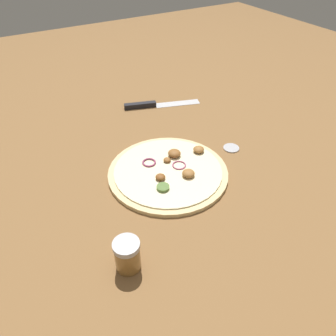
{
  "coord_description": "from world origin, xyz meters",
  "views": [
    {
      "loc": [
        0.35,
        0.59,
        0.57
      ],
      "look_at": [
        0.0,
        0.0,
        0.02
      ],
      "focal_mm": 35.0,
      "sensor_mm": 36.0,
      "label": 1
    }
  ],
  "objects_px": {
    "pizza": "(169,171)",
    "knife": "(150,105)",
    "spice_jar": "(127,255)",
    "loose_cap": "(231,148)"
  },
  "relations": [
    {
      "from": "knife",
      "to": "spice_jar",
      "type": "height_order",
      "value": "spice_jar"
    },
    {
      "from": "pizza",
      "to": "spice_jar",
      "type": "relative_size",
      "value": 4.48
    },
    {
      "from": "pizza",
      "to": "loose_cap",
      "type": "bearing_deg",
      "value": -178.18
    },
    {
      "from": "pizza",
      "to": "loose_cap",
      "type": "distance_m",
      "value": 0.22
    },
    {
      "from": "pizza",
      "to": "knife",
      "type": "relative_size",
      "value": 1.19
    },
    {
      "from": "knife",
      "to": "spice_jar",
      "type": "distance_m",
      "value": 0.68
    },
    {
      "from": "pizza",
      "to": "knife",
      "type": "height_order",
      "value": "pizza"
    },
    {
      "from": "knife",
      "to": "spice_jar",
      "type": "bearing_deg",
      "value": -103.53
    },
    {
      "from": "knife",
      "to": "loose_cap",
      "type": "bearing_deg",
      "value": -58.25
    },
    {
      "from": "pizza",
      "to": "knife",
      "type": "distance_m",
      "value": 0.39
    }
  ]
}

